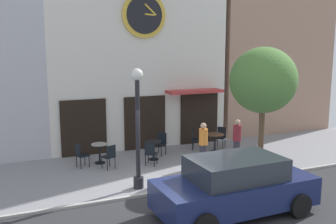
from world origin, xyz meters
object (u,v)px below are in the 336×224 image
at_px(street_tree, 263,81).
at_px(cafe_chair_mid_row, 80,154).
at_px(cafe_table_near_door, 100,150).
at_px(cafe_chair_by_entrance, 151,152).
at_px(parked_car_navy, 235,186).
at_px(cafe_table_center_right, 154,147).
at_px(pedestrian_orange, 203,144).
at_px(cafe_chair_facing_street, 110,155).
at_px(cafe_table_center_left, 215,139).
at_px(cafe_chair_under_awning, 161,142).
at_px(street_lamp, 138,129).
at_px(cafe_chair_near_tree, 221,136).
at_px(pedestrian_maroon, 237,140).
at_px(cafe_chair_right_end, 195,138).

height_order(street_tree, cafe_chair_mid_row, street_tree).
distance_m(cafe_table_near_door, cafe_chair_by_entrance, 1.98).
bearing_deg(parked_car_navy, cafe_table_near_door, 111.52).
bearing_deg(cafe_table_center_right, cafe_chair_mid_row, 177.86).
relative_size(pedestrian_orange, parked_car_navy, 0.39).
bearing_deg(cafe_chair_facing_street, cafe_table_near_door, 101.25).
relative_size(cafe_table_near_door, parked_car_navy, 0.18).
bearing_deg(street_tree, cafe_chair_by_entrance, 149.69).
height_order(cafe_table_center_left, cafe_chair_facing_street, cafe_chair_facing_street).
distance_m(cafe_chair_facing_street, cafe_chair_by_entrance, 1.52).
height_order(cafe_table_center_left, cafe_chair_under_awning, cafe_chair_under_awning).
bearing_deg(street_tree, cafe_table_center_right, 138.58).
bearing_deg(cafe_chair_under_awning, cafe_table_center_right, -133.73).
relative_size(street_tree, cafe_table_near_door, 5.79).
bearing_deg(cafe_table_near_door, street_tree, -30.97).
distance_m(street_lamp, parked_car_navy, 3.48).
bearing_deg(cafe_chair_by_entrance, pedestrian_orange, -27.48).
xyz_separation_m(cafe_chair_under_awning, parked_car_navy, (-0.32, -6.03, 0.23)).
height_order(cafe_table_near_door, parked_car_navy, parked_car_navy).
height_order(street_tree, pedestrian_orange, street_tree).
bearing_deg(cafe_chair_mid_row, parked_car_navy, -61.12).
relative_size(street_lamp, cafe_table_center_right, 5.05).
bearing_deg(parked_car_navy, street_tree, 44.02).
bearing_deg(cafe_chair_under_awning, street_lamp, -122.59).
height_order(cafe_chair_under_awning, parked_car_navy, parked_car_navy).
xyz_separation_m(cafe_chair_mid_row, cafe_chair_facing_street, (0.94, -0.59, 0.00)).
bearing_deg(cafe_chair_near_tree, pedestrian_maroon, -104.92).
bearing_deg(cafe_chair_facing_street, parked_car_navy, -66.84).
bearing_deg(pedestrian_orange, cafe_chair_mid_row, 157.88).
height_order(cafe_chair_mid_row, parked_car_navy, parked_car_navy).
distance_m(cafe_chair_near_tree, pedestrian_maroon, 2.23).
xyz_separation_m(street_tree, cafe_chair_near_tree, (0.33, 3.31, -2.71)).
height_order(cafe_chair_right_end, parked_car_navy, parked_car_navy).
height_order(cafe_chair_facing_street, parked_car_navy, parked_car_navy).
distance_m(cafe_table_center_right, cafe_chair_by_entrance, 0.79).
relative_size(cafe_chair_mid_row, cafe_chair_near_tree, 1.00).
relative_size(cafe_chair_facing_street, pedestrian_orange, 0.54).
xyz_separation_m(cafe_table_near_door, cafe_table_center_right, (2.06, -0.37, -0.00)).
relative_size(cafe_chair_by_entrance, pedestrian_orange, 0.54).
relative_size(street_lamp, parked_car_navy, 0.87).
xyz_separation_m(cafe_chair_mid_row, cafe_chair_near_tree, (6.23, 0.49, 0.00)).
bearing_deg(parked_car_navy, pedestrian_orange, 73.95).
distance_m(cafe_table_center_right, parked_car_navy, 5.46).
height_order(cafe_table_center_left, cafe_chair_mid_row, cafe_chair_mid_row).
distance_m(street_lamp, cafe_chair_by_entrance, 2.69).
distance_m(cafe_chair_mid_row, cafe_chair_near_tree, 6.25).
relative_size(street_lamp, pedestrian_orange, 2.26).
height_order(cafe_table_near_door, cafe_chair_facing_street, cafe_chair_facing_street).
bearing_deg(cafe_chair_under_awning, cafe_chair_by_entrance, -126.38).
bearing_deg(cafe_chair_near_tree, street_lamp, -146.42).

